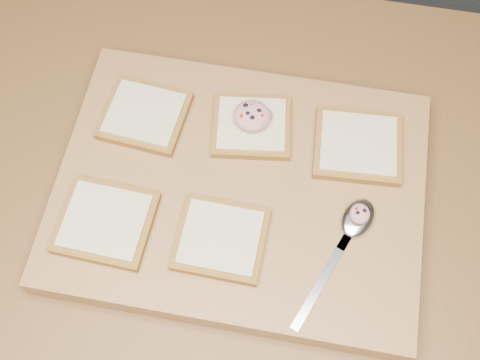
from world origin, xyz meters
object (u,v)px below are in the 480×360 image
object	(u,v)px
bread_far_center	(252,126)
spoon	(353,227)
tuna_salad_dollop	(252,116)
cutting_board	(240,190)

from	to	relation	value
bread_far_center	spoon	size ratio (longest dim) A/B	0.62
bread_far_center	tuna_salad_dollop	size ratio (longest dim) A/B	2.31
cutting_board	spoon	bearing A→B (deg)	-13.37
cutting_board	tuna_salad_dollop	size ratio (longest dim) A/B	9.48
bread_far_center	cutting_board	bearing A→B (deg)	-90.25
spoon	tuna_salad_dollop	bearing A→B (deg)	140.16
tuna_salad_dollop	spoon	world-z (taller)	tuna_salad_dollop
tuna_salad_dollop	spoon	size ratio (longest dim) A/B	0.27
cutting_board	bread_far_center	distance (m)	0.09
spoon	cutting_board	bearing A→B (deg)	166.63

